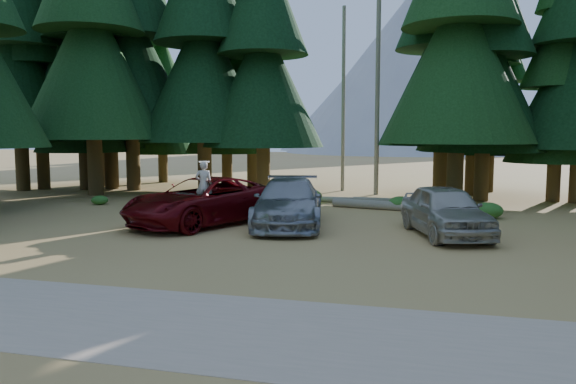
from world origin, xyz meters
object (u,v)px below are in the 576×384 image
log_right (398,206)px  red_pickup (203,201)px  log_left (356,200)px  frisbee_player (204,184)px  silver_minivan_center (288,203)px  log_mid (394,202)px  silver_minivan_right (445,210)px

log_right → red_pickup: bearing=-127.2°
log_left → frisbee_player: bearing=-117.2°
red_pickup → silver_minivan_center: size_ratio=1.07×
red_pickup → frisbee_player: (0.17, -0.33, 0.62)m
red_pickup → frisbee_player: size_ratio=3.68×
log_left → log_right: bearing=-44.2°
red_pickup → log_mid: 9.39m
frisbee_player → log_right: (6.18, 5.60, -1.26)m
log_left → log_right: 2.89m
silver_minivan_center → frisbee_player: bearing=-175.3°
log_left → log_mid: 1.70m
frisbee_player → log_left: (4.16, 7.65, -1.31)m
log_mid → log_left: bearing=179.6°
frisbee_player → log_right: size_ratio=0.28×
red_pickup → log_right: (6.35, 5.27, -0.64)m
silver_minivan_center → frisbee_player: 2.95m
silver_minivan_right → log_mid: size_ratio=1.27×
silver_minivan_right → silver_minivan_center: bearing=155.6°
red_pickup → silver_minivan_right: size_ratio=1.27×
red_pickup → log_left: (4.33, 7.33, -0.68)m
frisbee_player → log_mid: (5.85, 7.50, -1.29)m
silver_minivan_right → log_right: bearing=89.8°
red_pickup → log_right: 8.28m
red_pickup → log_right: red_pickup is taller
red_pickup → silver_minivan_right: (8.10, -0.10, -0.03)m
log_mid → silver_minivan_right: bearing=-69.1°
red_pickup → log_left: 8.54m
silver_minivan_center → log_right: silver_minivan_center is taller
log_left → log_right: size_ratio=0.66×
silver_minivan_right → log_mid: (-2.08, 7.27, -0.64)m
log_left → log_mid: size_ratio=1.04×
silver_minivan_right → log_mid: 7.59m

